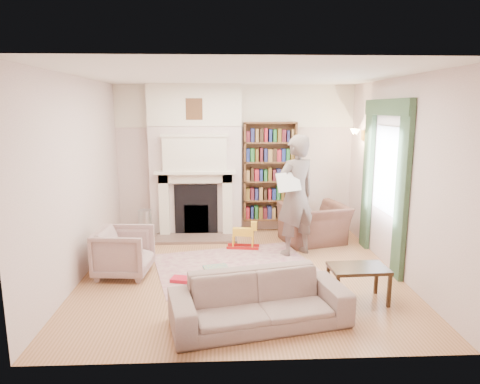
{
  "coord_description": "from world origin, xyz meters",
  "views": [
    {
      "loc": [
        -0.27,
        -5.93,
        2.36
      ],
      "look_at": [
        0.0,
        0.25,
        1.15
      ],
      "focal_mm": 32.0,
      "sensor_mm": 36.0,
      "label": 1
    }
  ],
  "objects_px": {
    "coffee_table": "(358,284)",
    "paraffin_heater": "(145,225)",
    "armchair_left": "(124,252)",
    "man_reading": "(296,196)",
    "bookcase": "(270,172)",
    "rocking_horse": "(243,235)",
    "sofa": "(260,300)",
    "armchair_reading": "(314,224)"
  },
  "relations": [
    {
      "from": "coffee_table",
      "to": "paraffin_heater",
      "type": "distance_m",
      "value": 4.1
    },
    {
      "from": "armchair_left",
      "to": "coffee_table",
      "type": "relative_size",
      "value": 1.08
    },
    {
      "from": "man_reading",
      "to": "coffee_table",
      "type": "relative_size",
      "value": 2.8
    },
    {
      "from": "bookcase",
      "to": "rocking_horse",
      "type": "xyz_separation_m",
      "value": [
        -0.56,
        -1.05,
        -0.93
      ]
    },
    {
      "from": "coffee_table",
      "to": "bookcase",
      "type": "bearing_deg",
      "value": 100.87
    },
    {
      "from": "sofa",
      "to": "coffee_table",
      "type": "bearing_deg",
      "value": 10.3
    },
    {
      "from": "coffee_table",
      "to": "sofa",
      "type": "bearing_deg",
      "value": -159.98
    },
    {
      "from": "armchair_left",
      "to": "paraffin_heater",
      "type": "xyz_separation_m",
      "value": [
        0.0,
        1.71,
        -0.07
      ]
    },
    {
      "from": "man_reading",
      "to": "sofa",
      "type": "bearing_deg",
      "value": 43.32
    },
    {
      "from": "armchair_left",
      "to": "man_reading",
      "type": "xyz_separation_m",
      "value": [
        2.59,
        0.78,
        0.64
      ]
    },
    {
      "from": "armchair_left",
      "to": "man_reading",
      "type": "bearing_deg",
      "value": -68.57
    },
    {
      "from": "man_reading",
      "to": "rocking_horse",
      "type": "xyz_separation_m",
      "value": [
        -0.83,
        0.32,
        -0.74
      ]
    },
    {
      "from": "coffee_table",
      "to": "rocking_horse",
      "type": "height_order",
      "value": "rocking_horse"
    },
    {
      "from": "bookcase",
      "to": "rocking_horse",
      "type": "relative_size",
      "value": 3.38
    },
    {
      "from": "sofa",
      "to": "rocking_horse",
      "type": "height_order",
      "value": "sofa"
    },
    {
      "from": "armchair_reading",
      "to": "armchair_left",
      "type": "height_order",
      "value": "armchair_reading"
    },
    {
      "from": "sofa",
      "to": "coffee_table",
      "type": "height_order",
      "value": "sofa"
    },
    {
      "from": "sofa",
      "to": "coffee_table",
      "type": "relative_size",
      "value": 2.78
    },
    {
      "from": "sofa",
      "to": "paraffin_heater",
      "type": "height_order",
      "value": "sofa"
    },
    {
      "from": "armchair_reading",
      "to": "paraffin_heater",
      "type": "relative_size",
      "value": 1.94
    },
    {
      "from": "armchair_left",
      "to": "sofa",
      "type": "xyz_separation_m",
      "value": [
        1.81,
        -1.53,
        -0.06
      ]
    },
    {
      "from": "bookcase",
      "to": "armchair_left",
      "type": "bearing_deg",
      "value": -137.28
    },
    {
      "from": "bookcase",
      "to": "paraffin_heater",
      "type": "height_order",
      "value": "bookcase"
    },
    {
      "from": "bookcase",
      "to": "coffee_table",
      "type": "relative_size",
      "value": 2.64
    },
    {
      "from": "armchair_left",
      "to": "coffee_table",
      "type": "bearing_deg",
      "value": -103.25
    },
    {
      "from": "coffee_table",
      "to": "paraffin_heater",
      "type": "bearing_deg",
      "value": 136.01
    },
    {
      "from": "armchair_left",
      "to": "man_reading",
      "type": "height_order",
      "value": "man_reading"
    },
    {
      "from": "bookcase",
      "to": "armchair_reading",
      "type": "height_order",
      "value": "bookcase"
    },
    {
      "from": "armchair_reading",
      "to": "paraffin_heater",
      "type": "bearing_deg",
      "value": -20.85
    },
    {
      "from": "bookcase",
      "to": "armchair_left",
      "type": "xyz_separation_m",
      "value": [
        -2.33,
        -2.15,
        -0.83
      ]
    },
    {
      "from": "rocking_horse",
      "to": "bookcase",
      "type": "bearing_deg",
      "value": 70.23
    },
    {
      "from": "sofa",
      "to": "armchair_left",
      "type": "bearing_deg",
      "value": 127.52
    },
    {
      "from": "sofa",
      "to": "man_reading",
      "type": "bearing_deg",
      "value": 58.92
    },
    {
      "from": "bookcase",
      "to": "armchair_left",
      "type": "relative_size",
      "value": 2.46
    },
    {
      "from": "sofa",
      "to": "paraffin_heater",
      "type": "distance_m",
      "value": 3.71
    },
    {
      "from": "armchair_reading",
      "to": "paraffin_heater",
      "type": "distance_m",
      "value": 3.06
    },
    {
      "from": "man_reading",
      "to": "paraffin_heater",
      "type": "distance_m",
      "value": 2.84
    },
    {
      "from": "armchair_left",
      "to": "man_reading",
      "type": "relative_size",
      "value": 0.38
    },
    {
      "from": "sofa",
      "to": "man_reading",
      "type": "xyz_separation_m",
      "value": [
        0.78,
        2.31,
        0.7
      ]
    },
    {
      "from": "bookcase",
      "to": "sofa",
      "type": "relative_size",
      "value": 0.95
    },
    {
      "from": "bookcase",
      "to": "armchair_left",
      "type": "distance_m",
      "value": 3.27
    },
    {
      "from": "bookcase",
      "to": "paraffin_heater",
      "type": "xyz_separation_m",
      "value": [
        -2.32,
        -0.44,
        -0.9
      ]
    }
  ]
}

